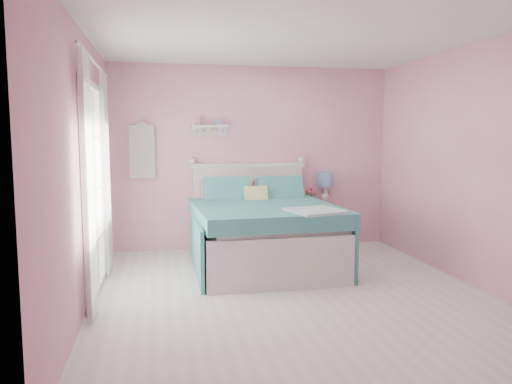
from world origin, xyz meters
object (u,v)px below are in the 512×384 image
object	(u,v)px
table_lamp	(325,182)
vase	(311,199)
bed	(262,233)
teacup	(318,204)
nightstand	(319,226)

from	to	relation	value
table_lamp	vase	bearing A→B (deg)	-161.96
bed	vase	size ratio (longest dim) A/B	13.26
bed	vase	world-z (taller)	bed
vase	teacup	world-z (taller)	vase
nightstand	vase	world-z (taller)	vase
teacup	table_lamp	bearing A→B (deg)	50.71
vase	teacup	size ratio (longest dim) A/B	1.87
table_lamp	vase	world-z (taller)	table_lamp
nightstand	vase	distance (m)	0.41
nightstand	vase	size ratio (longest dim) A/B	3.82
table_lamp	bed	bearing A→B (deg)	-140.43
bed	vase	xyz separation A→B (m)	(0.89, 0.86, 0.29)
bed	teacup	size ratio (longest dim) A/B	24.86
nightstand	table_lamp	xyz separation A→B (m)	(0.12, 0.11, 0.64)
vase	teacup	bearing A→B (deg)	-62.58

